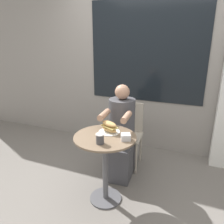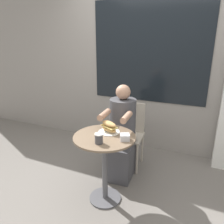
{
  "view_description": "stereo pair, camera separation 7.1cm",
  "coord_description": "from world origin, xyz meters",
  "px_view_note": "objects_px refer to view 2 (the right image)",
  "views": [
    {
      "loc": [
        0.83,
        -1.83,
        1.68
      ],
      "look_at": [
        0.0,
        0.18,
        0.96
      ],
      "focal_mm": 35.0,
      "sensor_mm": 36.0,
      "label": 1
    },
    {
      "loc": [
        0.9,
        -1.8,
        1.68
      ],
      "look_at": [
        0.0,
        0.18,
        0.96
      ],
      "focal_mm": 35.0,
      "sensor_mm": 36.0,
      "label": 2
    }
  ],
  "objects_px": {
    "sandwich_on_plate": "(109,127)",
    "drink_cup": "(99,138)",
    "diner_chair": "(130,128)",
    "seated_diner": "(122,138)",
    "cafe_table": "(105,155)"
  },
  "relations": [
    {
      "from": "seated_diner",
      "to": "sandwich_on_plate",
      "type": "distance_m",
      "value": 0.48
    },
    {
      "from": "cafe_table",
      "to": "seated_diner",
      "type": "xyz_separation_m",
      "value": [
        -0.01,
        0.49,
        -0.03
      ]
    },
    {
      "from": "diner_chair",
      "to": "seated_diner",
      "type": "distance_m",
      "value": 0.34
    },
    {
      "from": "sandwich_on_plate",
      "to": "drink_cup",
      "type": "xyz_separation_m",
      "value": [
        0.02,
        -0.28,
        -0.0
      ]
    },
    {
      "from": "sandwich_on_plate",
      "to": "cafe_table",
      "type": "bearing_deg",
      "value": -90.46
    },
    {
      "from": "diner_chair",
      "to": "sandwich_on_plate",
      "type": "height_order",
      "value": "sandwich_on_plate"
    },
    {
      "from": "seated_diner",
      "to": "sandwich_on_plate",
      "type": "height_order",
      "value": "seated_diner"
    },
    {
      "from": "seated_diner",
      "to": "sandwich_on_plate",
      "type": "bearing_deg",
      "value": 86.77
    },
    {
      "from": "cafe_table",
      "to": "sandwich_on_plate",
      "type": "height_order",
      "value": "sandwich_on_plate"
    },
    {
      "from": "cafe_table",
      "to": "seated_diner",
      "type": "relative_size",
      "value": 0.64
    },
    {
      "from": "cafe_table",
      "to": "diner_chair",
      "type": "distance_m",
      "value": 0.84
    },
    {
      "from": "diner_chair",
      "to": "drink_cup",
      "type": "height_order",
      "value": "diner_chair"
    },
    {
      "from": "diner_chair",
      "to": "drink_cup",
      "type": "xyz_separation_m",
      "value": [
        0.04,
        -1.01,
        0.29
      ]
    },
    {
      "from": "cafe_table",
      "to": "diner_chair",
      "type": "relative_size",
      "value": 0.87
    },
    {
      "from": "cafe_table",
      "to": "sandwich_on_plate",
      "type": "xyz_separation_m",
      "value": [
        0.0,
        0.11,
        0.26
      ]
    }
  ]
}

